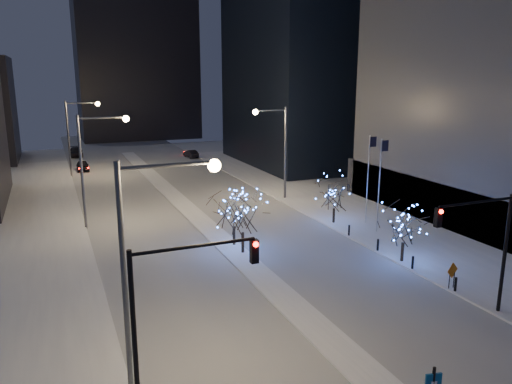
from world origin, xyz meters
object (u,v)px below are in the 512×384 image
traffic_signal_east (486,237)px  holiday_tree_plaza_near (404,226)px  street_lamp_w_far (76,128)px  holiday_tree_plaza_far (335,193)px  holiday_tree_median_near (243,213)px  car_mid (191,154)px  street_lamp_w_mid (93,155)px  traffic_signal_west (173,299)px  construction_sign (452,273)px  holiday_tree_median_far (234,209)px  car_far (76,152)px  street_lamp_w_near (148,243)px  car_near (83,166)px  street_lamp_east (278,141)px

traffic_signal_east → holiday_tree_plaza_near: 8.87m
street_lamp_w_far → holiday_tree_plaza_near: 46.88m
holiday_tree_plaza_far → holiday_tree_median_near: bearing=-158.4°
car_mid → traffic_signal_east: bearing=83.0°
street_lamp_w_mid → traffic_signal_west: 27.06m
car_mid → construction_sign: construction_sign is taller
holiday_tree_plaza_far → construction_sign: (-0.70, -15.33, -1.74)m
car_mid → street_lamp_w_mid: bearing=55.4°
holiday_tree_median_far → holiday_tree_plaza_near: bearing=-38.8°
traffic_signal_east → holiday_tree_median_far: bearing=117.0°
street_lamp_w_far → holiday_tree_median_far: 35.89m
holiday_tree_median_far → holiday_tree_plaza_far: (10.50, 2.24, -0.17)m
car_far → holiday_tree_median_near: size_ratio=1.04×
holiday_tree_plaza_near → holiday_tree_plaza_far: (0.50, 10.27, 0.12)m
street_lamp_w_mid → holiday_tree_median_far: size_ratio=2.14×
street_lamp_w_near → holiday_tree_plaza_near: bearing=21.1°
car_mid → holiday_tree_median_near: (-8.50, -45.68, 2.63)m
traffic_signal_east → traffic_signal_west: bearing=-176.7°
street_lamp_w_far → car_far: (0.51, 17.58, -5.75)m
car_near → holiday_tree_plaza_near: 50.18m
car_mid → holiday_tree_plaza_far: holiday_tree_plaza_far is taller
traffic_signal_east → construction_sign: (1.36, 3.45, -3.58)m
traffic_signal_west → holiday_tree_plaza_near: size_ratio=1.60×
car_far → traffic_signal_east: bearing=-74.4°
holiday_tree_median_near → holiday_tree_median_far: (0.00, 1.93, -0.17)m
street_lamp_w_near → holiday_tree_plaza_near: street_lamp_w_near is taller
construction_sign → car_far: bearing=94.0°
car_mid → holiday_tree_plaza_near: (1.50, -51.78, 2.17)m
street_lamp_east → construction_sign: street_lamp_east is taller
street_lamp_w_far → holiday_tree_plaza_near: (19.44, -42.49, -3.70)m
street_lamp_w_mid → street_lamp_w_far: size_ratio=1.00×
traffic_signal_east → car_near: size_ratio=1.71×
car_near → holiday_tree_median_near: size_ratio=0.83×
traffic_signal_east → car_near: (-17.22, 54.99, -4.06)m
car_near → car_mid: (17.28, 5.30, -0.07)m
traffic_signal_west → car_mid: size_ratio=1.83×
holiday_tree_plaza_near → construction_sign: (-0.20, -5.06, -1.62)m
holiday_tree_median_near → holiday_tree_plaza_near: bearing=-31.4°
holiday_tree_median_far → holiday_tree_plaza_far: 10.74m
car_far → holiday_tree_median_far: bearing=-78.9°
car_near → holiday_tree_plaza_far: 41.08m
street_lamp_w_near → traffic_signal_east: size_ratio=1.43×
traffic_signal_west → traffic_signal_east: 17.41m
holiday_tree_median_far → holiday_tree_plaza_far: size_ratio=1.03×
car_far → holiday_tree_median_far: 52.86m
holiday_tree_median_near → holiday_tree_median_far: holiday_tree_median_near is taller
street_lamp_east → car_near: street_lamp_east is taller
street_lamp_w_mid → car_far: bearing=89.3°
street_lamp_w_near → car_near: size_ratio=2.44×
street_lamp_w_near → car_far: (0.51, 67.58, -5.75)m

